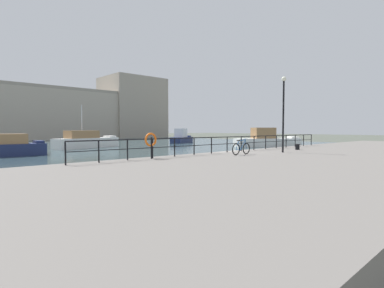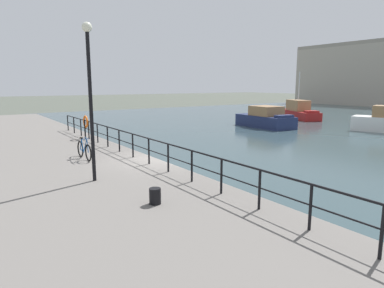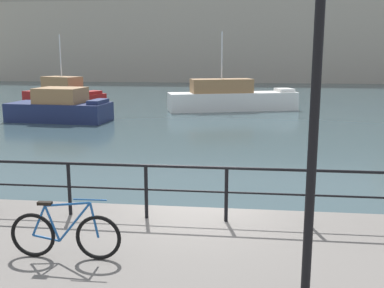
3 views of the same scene
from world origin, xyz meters
The scene contains 9 objects.
ground_plane centered at (0.00, 0.00, 0.00)m, with size 240.00×240.00×0.00m, color #4C5147.
water_basin centered at (0.00, 30.20, 0.01)m, with size 80.00×60.00×0.01m, color #33474C.
harbor_building centered at (7.68, 62.35, 6.50)m, with size 76.46×13.46×17.14m.
moored_blue_motorboat centered at (-0.16, 24.09, 0.93)m, with size 9.56×4.74×5.61m.
moored_harbor_tender centered at (-10.36, 17.48, 0.82)m, with size 6.25×3.07×2.04m.
moored_white_yacht centered at (-14.12, 27.05, 0.84)m, with size 7.93×5.13×5.60m.
quay_railing centered at (-0.18, -0.75, 1.64)m, with size 23.29×0.07×1.08m.
parked_bicycle centered at (-1.83, -2.64, 1.29)m, with size 1.77×0.10×0.98m.
quay_lamp_post centered at (1.75, -3.40, 4.13)m, with size 0.32×0.32×5.12m.
Camera 3 is at (0.92, -8.99, 4.05)m, focal length 42.39 mm.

